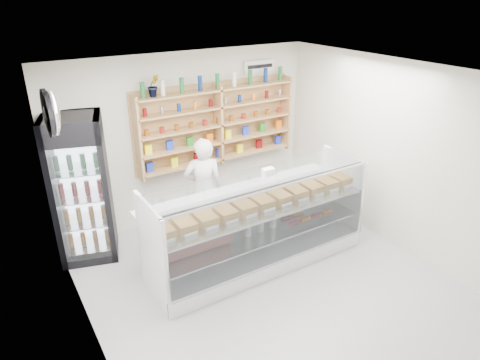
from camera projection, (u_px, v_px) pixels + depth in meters
room at (277, 195)px, 5.16m from camera, size 5.00×5.00×5.00m
display_counter at (257, 239)px, 6.15m from camera, size 3.19×0.95×1.39m
shop_worker at (204, 189)px, 6.64m from camera, size 0.70×0.58×1.65m
drinks_cooler at (82, 189)px, 6.06m from camera, size 0.95×0.94×2.14m
wall_shelving at (218, 124)px, 7.13m from camera, size 2.84×0.28×1.33m
potted_plant at (154, 86)px, 6.30m from camera, size 0.19×0.15×0.33m
security_mirror at (52, 113)px, 4.61m from camera, size 0.15×0.50×0.50m
wall_sign at (260, 66)px, 7.31m from camera, size 0.62×0.03×0.20m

